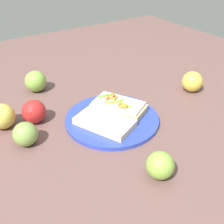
# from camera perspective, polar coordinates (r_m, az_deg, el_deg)

# --- Properties ---
(ground_plane) EXTENTS (2.00, 2.00, 0.00)m
(ground_plane) POSITION_cam_1_polar(r_m,az_deg,el_deg) (0.86, -0.00, -1.83)
(ground_plane) COLOR brown
(ground_plane) RESTS_ON ground
(plate) EXTENTS (0.29, 0.29, 0.01)m
(plate) POSITION_cam_1_polar(r_m,az_deg,el_deg) (0.85, -0.00, -1.48)
(plate) COLOR #2C40B3
(plate) RESTS_ON ground_plane
(sandwich) EXTENTS (0.16, 0.19, 0.05)m
(sandwich) POSITION_cam_1_polar(r_m,az_deg,el_deg) (0.88, 1.36, 1.34)
(sandwich) COLOR tan
(sandwich) RESTS_ON plate
(bread_slice_side) EXTENTS (0.16, 0.20, 0.02)m
(bread_slice_side) POSITION_cam_1_polar(r_m,az_deg,el_deg) (0.81, -1.57, -2.16)
(bread_slice_side) COLOR beige
(bread_slice_side) RESTS_ON plate
(apple_0) EXTENTS (0.11, 0.11, 0.08)m
(apple_0) POSITION_cam_1_polar(r_m,az_deg,el_deg) (0.87, -22.11, -0.87)
(apple_0) COLOR gold
(apple_0) RESTS_ON ground_plane
(apple_1) EXTENTS (0.08, 0.08, 0.07)m
(apple_1) POSITION_cam_1_polar(r_m,az_deg,el_deg) (0.87, -16.13, 0.10)
(apple_1) COLOR red
(apple_1) RESTS_ON ground_plane
(apple_2) EXTENTS (0.09, 0.09, 0.08)m
(apple_2) POSITION_cam_1_polar(r_m,az_deg,el_deg) (1.05, -15.77, 6.25)
(apple_2) COLOR #7CA740
(apple_2) RESTS_ON ground_plane
(apple_3) EXTENTS (0.08, 0.08, 0.07)m
(apple_3) POSITION_cam_1_polar(r_m,az_deg,el_deg) (0.78, -17.77, -4.44)
(apple_3) COLOR #799C48
(apple_3) RESTS_ON ground_plane
(apple_4) EXTENTS (0.11, 0.11, 0.08)m
(apple_4) POSITION_cam_1_polar(r_m,az_deg,el_deg) (1.05, 16.46, 6.18)
(apple_4) COLOR gold
(apple_4) RESTS_ON ground_plane
(apple_5) EXTENTS (0.07, 0.07, 0.07)m
(apple_5) POSITION_cam_1_polar(r_m,az_deg,el_deg) (0.66, 10.10, -10.97)
(apple_5) COLOR #7FA63F
(apple_5) RESTS_ON ground_plane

